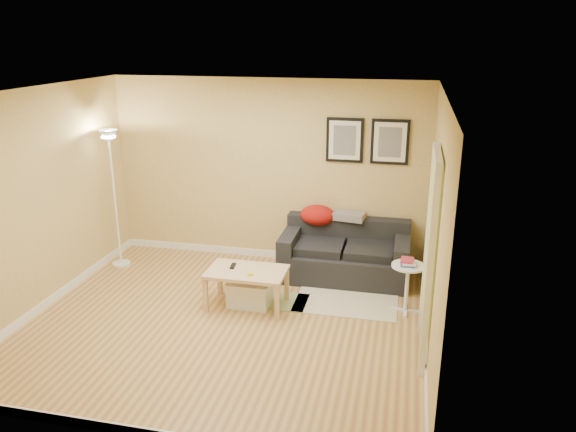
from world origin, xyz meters
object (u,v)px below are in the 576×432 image
object	(u,v)px
sofa	(345,251)
coffee_table	(247,288)
side_table	(407,288)
storage_bin	(250,293)
book_stack	(408,262)
floor_lamp	(115,203)

from	to	relation	value
sofa	coffee_table	size ratio (longest dim) A/B	1.80
side_table	coffee_table	bearing A→B (deg)	-171.54
storage_bin	book_stack	bearing A→B (deg)	7.73
coffee_table	side_table	xyz separation A→B (m)	(1.88, 0.28, 0.06)
sofa	side_table	distance (m)	1.18
sofa	floor_lamp	bearing A→B (deg)	-174.98
coffee_table	storage_bin	world-z (taller)	coffee_table
side_table	sofa	bearing A→B (deg)	135.41
coffee_table	storage_bin	size ratio (longest dim) A/B	1.82
sofa	coffee_table	bearing A→B (deg)	-133.44
sofa	floor_lamp	xyz separation A→B (m)	(-3.18, -0.28, 0.55)
sofa	side_table	world-z (taller)	sofa
storage_bin	floor_lamp	distance (m)	2.42
side_table	book_stack	xyz separation A→B (m)	(-0.01, 0.02, 0.33)
book_stack	storage_bin	bearing A→B (deg)	-179.95
coffee_table	side_table	distance (m)	1.90
book_stack	floor_lamp	xyz separation A→B (m)	(-4.01, 0.53, 0.29)
floor_lamp	coffee_table	bearing A→B (deg)	-21.11
sofa	coffee_table	world-z (taller)	sofa
coffee_table	storage_bin	bearing A→B (deg)	73.64
storage_bin	book_stack	size ratio (longest dim) A/B	2.45
floor_lamp	storage_bin	bearing A→B (deg)	-19.89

